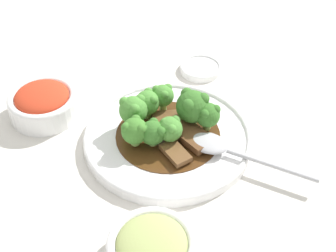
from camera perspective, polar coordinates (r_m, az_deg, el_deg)
name	(u,v)px	position (r m, az deg, el deg)	size (l,w,h in m)	color
ground_plane	(168,142)	(0.76, 0.00, -1.90)	(4.00, 4.00, 0.00)	silver
main_plate	(168,137)	(0.75, 0.00, -1.35)	(0.27, 0.27, 0.02)	white
beef_strip_0	(176,153)	(0.71, 0.93, -3.29)	(0.06, 0.05, 0.01)	brown
beef_strip_1	(171,120)	(0.76, 0.35, 0.79)	(0.08, 0.06, 0.01)	brown
beef_strip_2	(191,136)	(0.74, 2.85, -1.19)	(0.08, 0.07, 0.01)	brown
broccoli_floret_0	(134,109)	(0.74, -4.22, 2.04)	(0.05, 0.05, 0.06)	#7FA84C
broccoli_floret_1	(147,102)	(0.76, -2.54, 2.92)	(0.04, 0.04, 0.05)	#8EB756
broccoli_floret_2	(208,115)	(0.74, 4.85, 1.41)	(0.04, 0.04, 0.05)	#7FA84C
broccoli_floret_3	(170,129)	(0.72, 0.22, -0.32)	(0.04, 0.04, 0.04)	#7FA84C
broccoli_floret_4	(153,132)	(0.71, -1.89, -0.77)	(0.04, 0.04, 0.04)	#8EB756
broccoli_floret_5	(192,106)	(0.74, 3.00, 2.46)	(0.05, 0.05, 0.06)	#8EB756
broccoli_floret_6	(163,95)	(0.77, -0.62, 3.77)	(0.04, 0.04, 0.05)	#8EB756
broccoli_floret_7	(135,130)	(0.71, -4.09, -0.54)	(0.04, 0.04, 0.05)	#7FA84C
serving_spoon	(216,146)	(0.72, 5.92, -2.42)	(0.21, 0.06, 0.01)	#B7B7BC
side_bowl_kimchi	(43,102)	(0.82, -14.94, 2.82)	(0.12, 0.12, 0.05)	white
side_bowl_appetizer	(152,248)	(0.60, -1.96, -14.68)	(0.11, 0.11, 0.05)	white
sauce_dish	(200,68)	(0.91, 3.97, 7.07)	(0.08, 0.08, 0.01)	white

